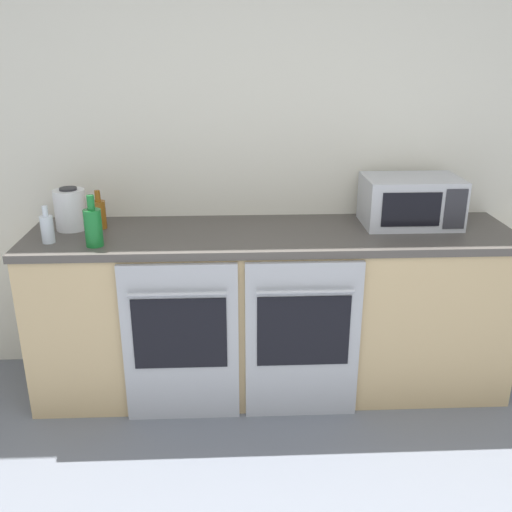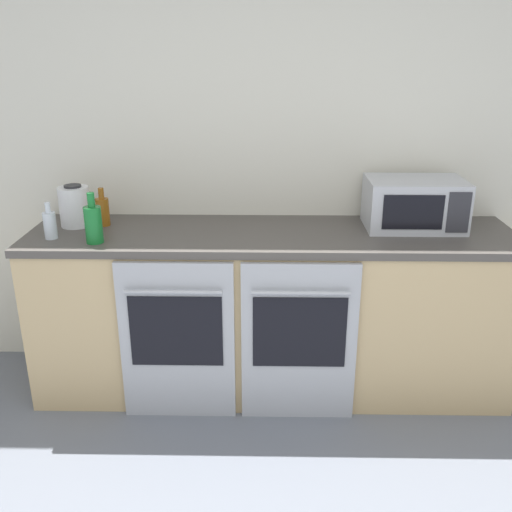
{
  "view_description": "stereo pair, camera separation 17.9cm",
  "coord_description": "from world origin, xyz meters",
  "px_view_note": "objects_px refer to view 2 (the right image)",
  "views": [
    {
      "loc": [
        -0.21,
        -0.71,
        1.86
      ],
      "look_at": [
        -0.09,
        2.17,
        0.79
      ],
      "focal_mm": 40.0,
      "sensor_mm": 36.0,
      "label": 1
    },
    {
      "loc": [
        -0.03,
        -0.71,
        1.86
      ],
      "look_at": [
        -0.09,
        2.17,
        0.79
      ],
      "focal_mm": 40.0,
      "sensor_mm": 36.0,
      "label": 2
    }
  ],
  "objects_px": {
    "bottle_green": "(93,223)",
    "kettle": "(75,206)",
    "oven_right": "(299,342)",
    "oven_left": "(177,341)",
    "microwave": "(414,204)",
    "bottle_amber": "(103,211)",
    "bottle_clear": "(50,224)"
  },
  "relations": [
    {
      "from": "oven_left",
      "to": "bottle_amber",
      "type": "height_order",
      "value": "bottle_amber"
    },
    {
      "from": "oven_left",
      "to": "bottle_clear",
      "type": "distance_m",
      "value": 0.88
    },
    {
      "from": "oven_left",
      "to": "bottle_green",
      "type": "distance_m",
      "value": 0.72
    },
    {
      "from": "bottle_clear",
      "to": "bottle_amber",
      "type": "bearing_deg",
      "value": 47.46
    },
    {
      "from": "bottle_clear",
      "to": "kettle",
      "type": "height_order",
      "value": "kettle"
    },
    {
      "from": "bottle_amber",
      "to": "bottle_clear",
      "type": "height_order",
      "value": "bottle_amber"
    },
    {
      "from": "bottle_green",
      "to": "bottle_clear",
      "type": "height_order",
      "value": "bottle_green"
    },
    {
      "from": "bottle_green",
      "to": "oven_right",
      "type": "bearing_deg",
      "value": -7.59
    },
    {
      "from": "microwave",
      "to": "kettle",
      "type": "bearing_deg",
      "value": -179.99
    },
    {
      "from": "oven_right",
      "to": "kettle",
      "type": "relative_size",
      "value": 3.85
    },
    {
      "from": "bottle_amber",
      "to": "kettle",
      "type": "height_order",
      "value": "kettle"
    },
    {
      "from": "microwave",
      "to": "bottle_clear",
      "type": "bearing_deg",
      "value": -173.31
    },
    {
      "from": "oven_right",
      "to": "kettle",
      "type": "distance_m",
      "value": 1.41
    },
    {
      "from": "oven_left",
      "to": "kettle",
      "type": "xyz_separation_m",
      "value": [
        -0.59,
        0.42,
        0.59
      ]
    },
    {
      "from": "oven_right",
      "to": "microwave",
      "type": "height_order",
      "value": "microwave"
    },
    {
      "from": "bottle_amber",
      "to": "kettle",
      "type": "bearing_deg",
      "value": -177.75
    },
    {
      "from": "microwave",
      "to": "bottle_green",
      "type": "height_order",
      "value": "microwave"
    },
    {
      "from": "bottle_clear",
      "to": "oven_left",
      "type": "bearing_deg",
      "value": -16.81
    },
    {
      "from": "oven_left",
      "to": "oven_right",
      "type": "height_order",
      "value": "same"
    },
    {
      "from": "bottle_green",
      "to": "bottle_amber",
      "type": "xyz_separation_m",
      "value": [
        -0.03,
        0.29,
        -0.02
      ]
    },
    {
      "from": "bottle_green",
      "to": "kettle",
      "type": "bearing_deg",
      "value": 122.8
    },
    {
      "from": "oven_left",
      "to": "kettle",
      "type": "distance_m",
      "value": 0.93
    },
    {
      "from": "microwave",
      "to": "bottle_amber",
      "type": "bearing_deg",
      "value": 179.82
    },
    {
      "from": "oven_right",
      "to": "bottle_clear",
      "type": "xyz_separation_m",
      "value": [
        -1.27,
        0.2,
        0.55
      ]
    },
    {
      "from": "bottle_green",
      "to": "kettle",
      "type": "xyz_separation_m",
      "value": [
        -0.18,
        0.28,
        0.01
      ]
    },
    {
      "from": "microwave",
      "to": "bottle_amber",
      "type": "xyz_separation_m",
      "value": [
        -1.68,
        0.01,
        -0.05
      ]
    },
    {
      "from": "bottle_green",
      "to": "kettle",
      "type": "distance_m",
      "value": 0.33
    },
    {
      "from": "oven_right",
      "to": "bottle_clear",
      "type": "bearing_deg",
      "value": 171.19
    },
    {
      "from": "microwave",
      "to": "bottle_amber",
      "type": "height_order",
      "value": "microwave"
    },
    {
      "from": "bottle_amber",
      "to": "bottle_clear",
      "type": "distance_m",
      "value": 0.31
    },
    {
      "from": "kettle",
      "to": "oven_left",
      "type": "bearing_deg",
      "value": -35.31
    },
    {
      "from": "microwave",
      "to": "oven_left",
      "type": "bearing_deg",
      "value": -161.36
    }
  ]
}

